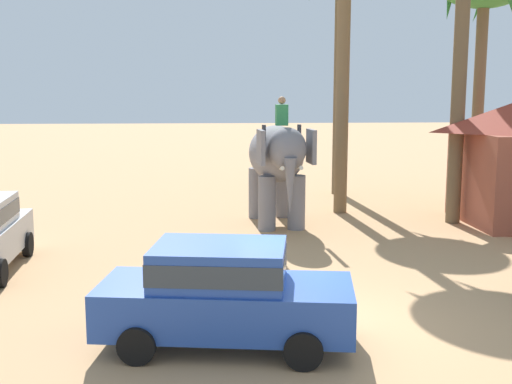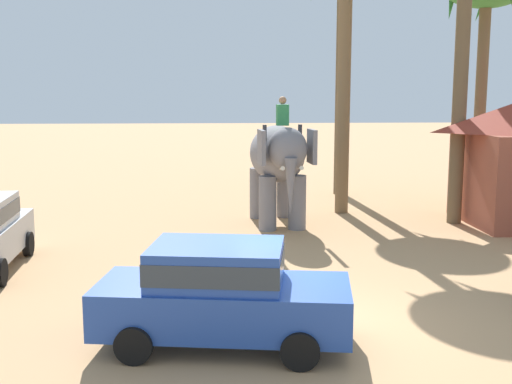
# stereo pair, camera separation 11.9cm
# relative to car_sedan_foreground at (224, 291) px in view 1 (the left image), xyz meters

# --- Properties ---
(ground_plane) EXTENTS (120.00, 120.00, 0.00)m
(ground_plane) POSITION_rel_car_sedan_foreground_xyz_m (1.57, 0.75, -0.93)
(ground_plane) COLOR tan
(car_sedan_foreground) EXTENTS (4.29, 2.29, 1.70)m
(car_sedan_foreground) POSITION_rel_car_sedan_foreground_xyz_m (0.00, 0.00, 0.00)
(car_sedan_foreground) COLOR #23479E
(car_sedan_foreground) RESTS_ON ground
(elephant_with_mahout) EXTENTS (1.92, 3.95, 3.88)m
(elephant_with_mahout) POSITION_rel_car_sedan_foreground_xyz_m (1.71, 9.31, 1.06)
(elephant_with_mahout) COLOR slate
(elephant_with_mahout) RESTS_ON ground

